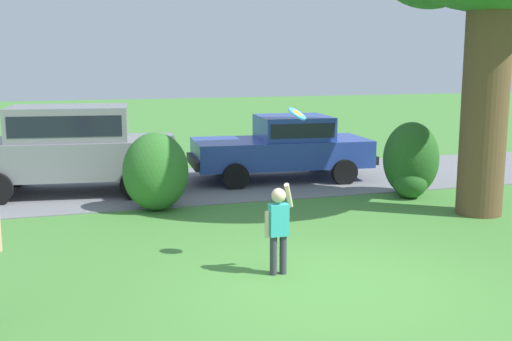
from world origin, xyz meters
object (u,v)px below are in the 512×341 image
parked_suv (70,145)px  child_thrower (278,224)px  parked_sedan (285,145)px  frisbee (297,114)px

parked_suv → child_thrower: size_ratio=3.80×
parked_sedan → frisbee: frisbee is taller
parked_sedan → child_thrower: size_ratio=3.52×
parked_sedan → frisbee: bearing=-108.3°
parked_sedan → child_thrower: (-2.45, -6.56, -0.13)m
child_thrower → frisbee: bearing=43.7°
parked_sedan → parked_suv: size_ratio=0.93×
parked_sedan → child_thrower: bearing=-110.5°
parked_suv → frisbee: (2.96, -6.02, 1.09)m
parked_suv → child_thrower: parked_suv is taller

